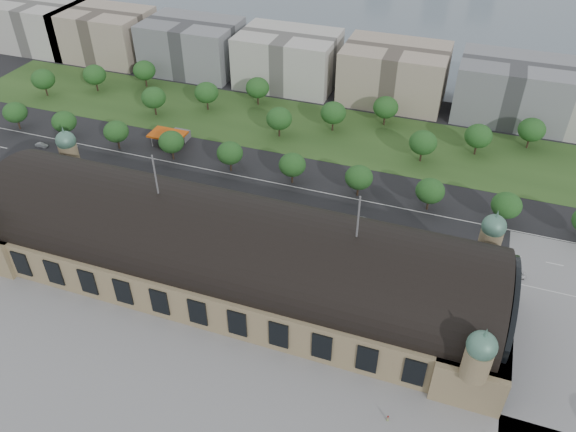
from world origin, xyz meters
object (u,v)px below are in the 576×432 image
(bus_west, at_px, (224,207))
(bus_mid, at_px, (292,216))
(traffic_car_4, at_px, (291,207))
(parked_car_3, at_px, (139,206))
(petrol_station, at_px, (175,135))
(parked_car_2, at_px, (95,189))
(parked_car_0, at_px, (94,196))
(parked_car_6, at_px, (186,215))
(traffic_car_1, at_px, (42,145))
(traffic_car_2, at_px, (76,171))
(parked_car_5, at_px, (189,214))
(parked_car_4, at_px, (160,211))
(bus_east, at_px, (376,244))
(traffic_car_6, at_px, (515,274))
(traffic_car_5, at_px, (363,219))
(traffic_car_0, at_px, (25,162))
(pedestrian_0, at_px, (388,418))
(parked_car_1, at_px, (132,197))

(bus_west, relative_size, bus_mid, 0.86)
(bus_mid, bearing_deg, traffic_car_4, 20.28)
(parked_car_3, distance_m, bus_west, 29.14)
(petrol_station, bearing_deg, parked_car_2, -103.61)
(parked_car_0, xyz_separation_m, parked_car_2, (-2.58, 4.00, -0.00))
(parked_car_6, bearing_deg, traffic_car_4, 81.75)
(traffic_car_1, bearing_deg, traffic_car_2, -119.30)
(traffic_car_1, xyz_separation_m, traffic_car_4, (106.31, -5.90, -0.10))
(petrol_station, relative_size, parked_car_5, 2.42)
(petrol_station, relative_size, bus_west, 1.29)
(parked_car_2, distance_m, parked_car_4, 28.45)
(bus_east, bearing_deg, traffic_car_2, 83.94)
(parked_car_3, relative_size, parked_car_6, 0.87)
(bus_mid, bearing_deg, parked_car_2, 92.33)
(petrol_station, bearing_deg, bus_mid, -28.51)
(bus_mid, height_order, bus_east, bus_east)
(traffic_car_6, bearing_deg, petrol_station, -112.84)
(petrol_station, bearing_deg, traffic_car_4, -25.11)
(traffic_car_5, relative_size, parked_car_2, 0.73)
(parked_car_4, bearing_deg, bus_mid, 82.21)
(parked_car_5, bearing_deg, traffic_car_0, -131.59)
(traffic_car_5, distance_m, parked_car_4, 67.47)
(petrol_station, relative_size, traffic_car_0, 2.95)
(parked_car_6, xyz_separation_m, bus_east, (62.71, 4.75, 1.18))
(traffic_car_2, distance_m, parked_car_2, 15.53)
(bus_mid, bearing_deg, traffic_car_1, 80.60)
(parked_car_2, bearing_deg, pedestrian_0, 37.92)
(traffic_car_4, xyz_separation_m, bus_east, (31.43, -10.74, 1.14))
(petrol_station, xyz_separation_m, pedestrian_0, (105.43, -95.38, -2.08))
(petrol_station, relative_size, traffic_car_1, 2.83)
(traffic_car_5, xyz_separation_m, traffic_car_6, (47.35, -10.93, 0.17))
(parked_car_3, height_order, parked_car_5, parked_car_5)
(traffic_car_1, relative_size, parked_car_0, 1.04)
(traffic_car_5, bearing_deg, parked_car_6, 99.78)
(parked_car_1, bearing_deg, traffic_car_6, 64.31)
(parked_car_2, relative_size, bus_west, 0.50)
(parked_car_1, relative_size, parked_car_2, 1.09)
(traffic_car_5, relative_size, traffic_car_6, 0.67)
(parked_car_6, bearing_deg, parked_car_4, -116.79)
(traffic_car_1, xyz_separation_m, parked_car_1, (52.91, -18.64, -0.00))
(traffic_car_2, bearing_deg, parked_car_3, 70.36)
(traffic_car_5, bearing_deg, petrol_station, 65.40)
(parked_car_0, bearing_deg, parked_car_5, 62.24)
(traffic_car_2, bearing_deg, traffic_car_5, 93.01)
(parked_car_4, distance_m, bus_west, 21.48)
(traffic_car_0, bearing_deg, bus_east, 82.28)
(parked_car_6, bearing_deg, parked_car_0, -122.54)
(traffic_car_4, bearing_deg, pedestrian_0, 30.76)
(petrol_station, xyz_separation_m, traffic_car_6, (130.64, -36.71, -2.13))
(traffic_car_1, distance_m, parked_car_4, 69.73)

